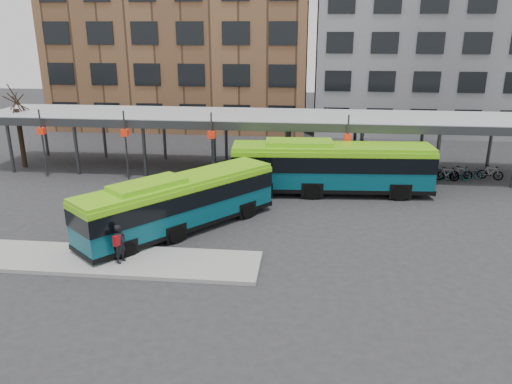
{
  "coord_description": "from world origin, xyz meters",
  "views": [
    {
      "loc": [
        3.46,
        -22.67,
        10.17
      ],
      "look_at": [
        0.78,
        2.4,
        1.8
      ],
      "focal_mm": 35.0,
      "sensor_mm": 36.0,
      "label": 1
    }
  ],
  "objects_px": {
    "bus_rear": "(331,166)",
    "pedestrian": "(120,244)",
    "tree": "(21,135)",
    "bus_front": "(180,202)"
  },
  "relations": [
    {
      "from": "bus_rear",
      "to": "pedestrian",
      "type": "xyz_separation_m",
      "value": [
        -9.58,
        -11.34,
        -0.71
      ]
    },
    {
      "from": "tree",
      "to": "bus_rear",
      "type": "bearing_deg",
      "value": -9.73
    },
    {
      "from": "tree",
      "to": "bus_front",
      "type": "height_order",
      "value": "tree"
    },
    {
      "from": "tree",
      "to": "bus_rear",
      "type": "relative_size",
      "value": 0.44
    },
    {
      "from": "tree",
      "to": "bus_front",
      "type": "relative_size",
      "value": 0.56
    },
    {
      "from": "tree",
      "to": "bus_front",
      "type": "distance_m",
      "value": 18.61
    },
    {
      "from": "pedestrian",
      "to": "bus_front",
      "type": "bearing_deg",
      "value": -2.55
    },
    {
      "from": "tree",
      "to": "pedestrian",
      "type": "distance_m",
      "value": 20.32
    },
    {
      "from": "bus_rear",
      "to": "pedestrian",
      "type": "height_order",
      "value": "bus_rear"
    },
    {
      "from": "bus_rear",
      "to": "pedestrian",
      "type": "distance_m",
      "value": 14.86
    }
  ]
}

